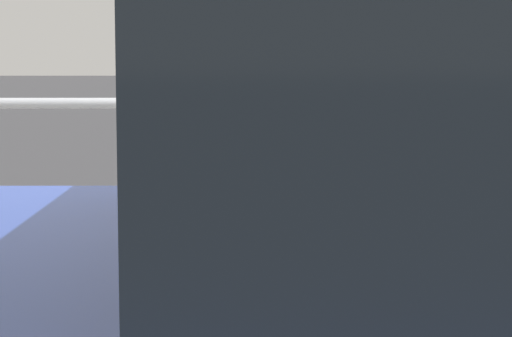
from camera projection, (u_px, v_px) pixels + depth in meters
name	position (u px, v px, depth m)	size (l,w,h in m)	color
parking_meter	(188.00, 134.00, 3.62)	(0.17, 0.18, 1.45)	slate
pedestrian_at_meter	(321.00, 154.00, 3.84)	(0.58, 0.73, 1.69)	brown
background_railing	(248.00, 156.00, 5.51)	(24.06, 0.06, 1.11)	gray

